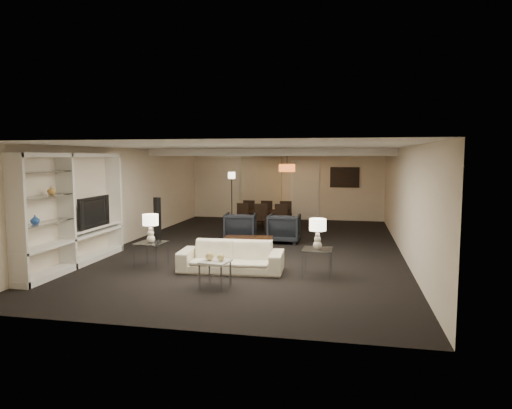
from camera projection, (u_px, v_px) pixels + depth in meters
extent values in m
plane|color=black|center=(256.00, 248.00, 11.40)|extent=(11.00, 11.00, 0.00)
cube|color=silver|center=(256.00, 148.00, 11.14)|extent=(7.00, 11.00, 0.02)
cube|color=beige|center=(286.00, 185.00, 16.63)|extent=(7.00, 0.02, 2.50)
cube|color=beige|center=(172.00, 236.00, 5.91)|extent=(7.00, 0.02, 2.50)
cube|color=beige|center=(125.00, 196.00, 11.96)|extent=(0.02, 11.00, 2.50)
cube|color=beige|center=(404.00, 201.00, 10.57)|extent=(0.02, 11.00, 2.50)
cube|color=silver|center=(278.00, 153.00, 14.56)|extent=(7.00, 4.00, 0.20)
cube|color=beige|center=(261.00, 186.00, 16.73)|extent=(1.50, 0.12, 2.40)
cube|color=silver|center=(305.00, 191.00, 16.48)|extent=(0.90, 0.05, 2.10)
cube|color=#142D38|center=(345.00, 177.00, 16.14)|extent=(0.95, 0.04, 0.65)
cylinder|color=#D8591E|center=(287.00, 168.00, 14.55)|extent=(0.52, 0.52, 0.24)
imported|color=beige|center=(231.00, 257.00, 9.05)|extent=(2.09, 0.91, 0.60)
imported|color=black|center=(240.00, 227.00, 12.38)|extent=(0.91, 0.93, 0.76)
imported|color=black|center=(284.00, 228.00, 12.14)|extent=(0.82, 0.84, 0.76)
sphere|color=#D7BD71|center=(210.00, 256.00, 7.97)|extent=(0.15, 0.15, 0.15)
sphere|color=#E5D279|center=(221.00, 257.00, 7.93)|extent=(0.13, 0.13, 0.13)
imported|color=black|center=(89.00, 212.00, 9.90)|extent=(1.16, 0.15, 0.67)
imported|color=#2957B4|center=(35.00, 220.00, 8.24)|extent=(0.16, 0.16, 0.17)
imported|color=gold|center=(51.00, 190.00, 8.67)|extent=(0.15, 0.15, 0.16)
cube|color=black|center=(157.00, 221.00, 11.81)|extent=(0.17, 0.17, 1.23)
imported|color=black|center=(264.00, 220.00, 14.35)|extent=(1.73, 1.08, 0.58)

